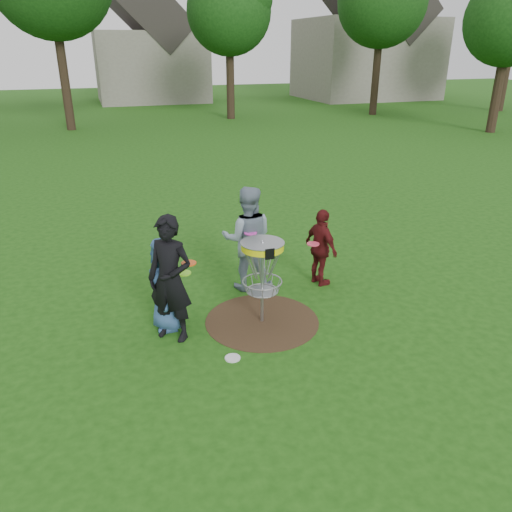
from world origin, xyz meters
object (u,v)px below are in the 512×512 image
object	(u,v)px
player_black	(170,279)
disc_golf_basket	(262,262)
player_blue	(166,284)
player_maroon	(321,248)
player_grey	(248,239)

from	to	relation	value
player_black	disc_golf_basket	bearing A→B (deg)	39.62
player_blue	player_maroon	xyz separation A→B (m)	(2.87, 0.66, -0.03)
player_black	disc_golf_basket	distance (m)	1.40
player_grey	player_maroon	bearing A→B (deg)	-175.09
player_blue	player_black	distance (m)	0.37
disc_golf_basket	player_grey	bearing A→B (deg)	82.84
disc_golf_basket	player_maroon	bearing A→B (deg)	33.34
player_blue	player_maroon	size ratio (longest dim) A/B	1.04
player_blue	disc_golf_basket	distance (m)	1.49
player_black	disc_golf_basket	world-z (taller)	player_black
player_blue	player_grey	size ratio (longest dim) A/B	0.79
player_maroon	disc_golf_basket	size ratio (longest dim) A/B	1.02
player_blue	player_grey	distance (m)	1.85
player_blue	disc_golf_basket	xyz separation A→B (m)	(1.43, -0.29, 0.28)
player_black	player_maroon	world-z (taller)	player_black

